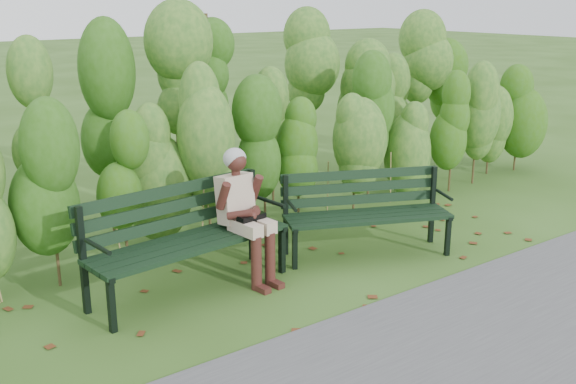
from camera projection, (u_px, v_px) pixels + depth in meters
ground at (309, 271)px, 6.78m from camera, size 80.00×80.00×0.00m
footpath at (489, 362)px, 5.08m from camera, size 60.00×2.50×0.01m
hedge_band at (211, 121)px, 7.86m from camera, size 11.04×1.67×2.42m
leaf_litter at (325, 270)px, 6.81m from camera, size 6.04×2.20×0.01m
bench_left at (183, 231)px, 6.23m from camera, size 2.00×0.82×0.97m
bench_right at (365, 206)px, 7.16m from camera, size 1.83×1.22×0.87m
seated_woman at (244, 206)px, 6.41m from camera, size 0.49×0.72×1.29m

